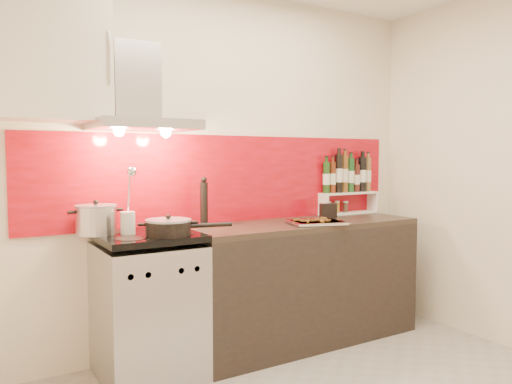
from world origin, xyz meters
TOP-DOWN VIEW (x-y plane):
  - back_wall at (0.00, 1.40)m, footprint 3.40×0.02m
  - backsplash at (0.05, 1.39)m, footprint 3.00×0.02m
  - range_stove at (-0.70, 1.10)m, footprint 0.60×0.60m
  - counter at (0.50, 1.10)m, footprint 1.80×0.60m
  - range_hood at (-0.70, 1.24)m, footprint 0.62×0.50m
  - upper_cabinet at (-1.25, 1.22)m, footprint 0.70×0.35m
  - stock_pot at (-0.98, 1.22)m, footprint 0.25×0.25m
  - saute_pan at (-0.61, 0.95)m, footprint 0.53×0.28m
  - utensil_jar at (-0.81, 1.11)m, footprint 0.09×0.13m
  - pepper_mill at (-0.25, 1.24)m, footprint 0.05×0.05m
  - step_shelf at (1.15, 1.33)m, footprint 0.57×0.16m
  - caddy_box at (0.81, 1.18)m, footprint 0.14×0.08m
  - baking_tray at (0.51, 0.95)m, footprint 0.46×0.40m

SIDE VIEW (x-z plane):
  - range_stove at x=-0.70m, z-range -0.01..0.90m
  - counter at x=0.50m, z-range 0.00..0.90m
  - baking_tray at x=0.51m, z-range 0.90..0.93m
  - saute_pan at x=-0.61m, z-range 0.90..1.02m
  - caddy_box at x=0.81m, z-range 0.90..1.02m
  - stock_pot at x=-0.98m, z-range 0.89..1.11m
  - utensil_jar at x=-0.81m, z-range 0.81..1.24m
  - pepper_mill at x=-0.25m, z-range 0.89..1.24m
  - step_shelf at x=1.15m, z-range 0.90..1.40m
  - backsplash at x=0.05m, z-range 0.90..1.54m
  - back_wall at x=0.00m, z-range 0.00..2.60m
  - range_hood at x=-0.70m, z-range 1.44..2.05m
  - upper_cabinet at x=-1.25m, z-range 1.59..2.31m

